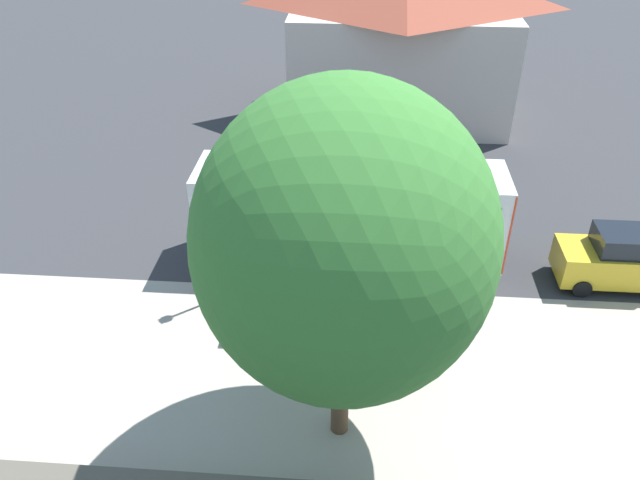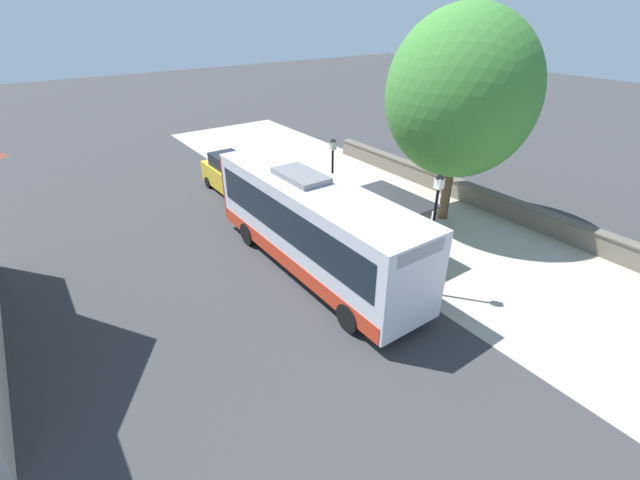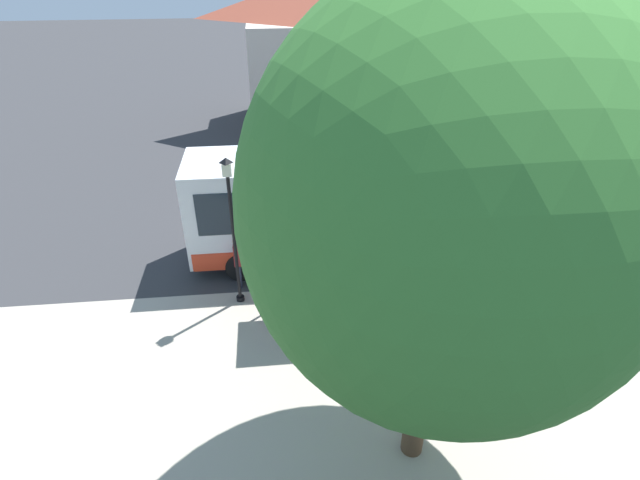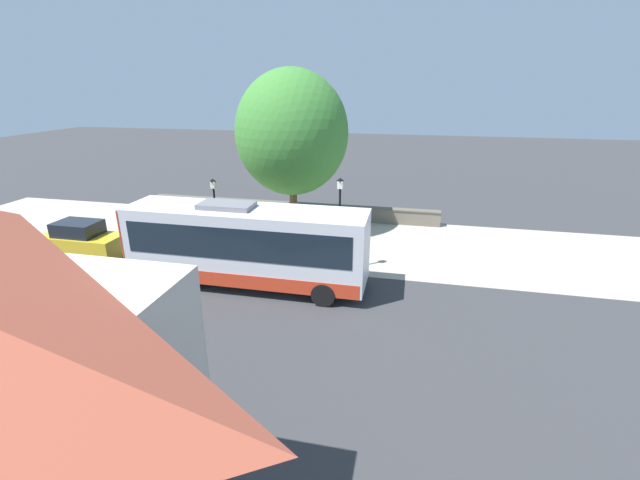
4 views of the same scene
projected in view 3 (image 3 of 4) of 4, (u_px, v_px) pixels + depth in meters
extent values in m
plane|color=#353538|center=(395.00, 283.00, 15.89)|extent=(120.00, 120.00, 0.00)
cube|color=#ADA393|center=(437.00, 393.00, 12.08)|extent=(9.00, 44.00, 0.02)
cube|color=beige|center=(351.00, 72.00, 27.91)|extent=(6.98, 11.13, 5.76)
cube|color=silver|center=(353.00, 200.00, 16.38)|extent=(2.56, 10.68, 3.14)
cube|color=black|center=(354.00, 189.00, 16.16)|extent=(2.60, 9.82, 1.38)
cube|color=red|center=(352.00, 233.00, 17.04)|extent=(2.60, 10.46, 0.63)
cube|color=red|center=(508.00, 193.00, 16.85)|extent=(2.60, 0.06, 3.01)
cube|color=black|center=(184.00, 172.00, 15.25)|extent=(1.92, 0.08, 0.44)
cube|color=slate|center=(381.00, 151.00, 15.57)|extent=(1.28, 2.35, 0.22)
cylinder|color=black|center=(242.00, 266.00, 15.83)|extent=(0.30, 1.00, 1.00)
cylinder|color=black|center=(243.00, 228.00, 17.86)|extent=(0.30, 1.00, 1.00)
cylinder|color=black|center=(457.00, 253.00, 16.45)|extent=(0.30, 1.00, 1.00)
cylinder|color=black|center=(435.00, 218.00, 18.48)|extent=(0.30, 1.00, 1.00)
cylinder|color=#2D2D33|center=(386.00, 262.00, 14.65)|extent=(0.08, 0.08, 2.53)
cylinder|color=#2D2D33|center=(282.00, 268.00, 14.38)|extent=(0.08, 0.08, 2.53)
cylinder|color=#2D2D33|center=(398.00, 292.00, 13.41)|extent=(0.08, 0.08, 2.53)
cylinder|color=#2D2D33|center=(285.00, 300.00, 13.14)|extent=(0.08, 0.08, 2.53)
cube|color=#2D2D33|center=(339.00, 240.00, 13.21)|extent=(1.76, 3.36, 0.08)
cube|color=silver|center=(342.00, 292.00, 13.23)|extent=(0.03, 2.75, 2.02)
cylinder|color=#2D3347|center=(239.00, 277.00, 15.45)|extent=(0.12, 0.12, 0.86)
cylinder|color=#2D3347|center=(240.00, 274.00, 15.59)|extent=(0.12, 0.12, 0.86)
cube|color=maroon|center=(237.00, 254.00, 15.12)|extent=(0.34, 0.22, 0.69)
sphere|color=tan|center=(236.00, 241.00, 14.87)|extent=(0.24, 0.24, 0.24)
cube|color=maroon|center=(461.00, 351.00, 12.68)|extent=(0.40, 1.67, 0.06)
cube|color=maroon|center=(465.00, 349.00, 12.42)|extent=(0.04, 1.67, 0.40)
cube|color=black|center=(485.00, 355.00, 12.86)|extent=(0.32, 0.06, 0.45)
cube|color=black|center=(435.00, 359.00, 12.74)|extent=(0.32, 0.06, 0.45)
cylinder|color=black|center=(240.00, 298.00, 15.09)|extent=(0.24, 0.24, 0.16)
cylinder|color=black|center=(235.00, 243.00, 14.05)|extent=(0.10, 0.10, 4.14)
cube|color=silver|center=(227.00, 169.00, 12.87)|extent=(0.24, 0.24, 0.35)
pyramid|color=black|center=(226.00, 160.00, 12.74)|extent=(0.28, 0.28, 0.14)
cylinder|color=black|center=(463.00, 300.00, 15.03)|extent=(0.24, 0.24, 0.16)
cylinder|color=black|center=(472.00, 252.00, 14.11)|extent=(0.10, 0.10, 3.63)
cube|color=silver|center=(484.00, 188.00, 13.07)|extent=(0.24, 0.24, 0.35)
pyramid|color=black|center=(486.00, 179.00, 12.94)|extent=(0.28, 0.28, 0.14)
cylinder|color=brown|center=(421.00, 382.00, 9.70)|extent=(0.46, 0.46, 4.13)
ellipsoid|color=#3D7F33|center=(448.00, 206.00, 7.67)|extent=(6.55, 6.55, 7.20)
cube|color=gold|center=(623.00, 229.00, 17.13)|extent=(1.76, 4.14, 1.13)
cube|color=black|center=(635.00, 205.00, 16.66)|extent=(1.49, 2.15, 0.70)
cylinder|color=black|center=(595.00, 257.00, 16.58)|extent=(0.22, 0.64, 0.64)
cylinder|color=black|center=(569.00, 232.00, 17.99)|extent=(0.22, 0.64, 0.64)
cylinder|color=black|center=(639.00, 228.00, 18.22)|extent=(0.22, 0.64, 0.64)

